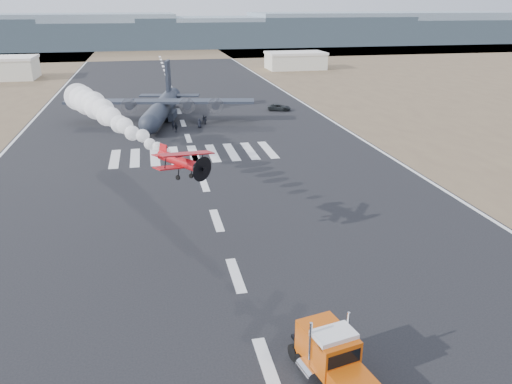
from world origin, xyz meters
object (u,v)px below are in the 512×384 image
object	(u,v)px
semi_truck	(332,357)
crew_d	(176,127)
crew_b	(206,120)
crew_h	(204,119)
hangar_right	(295,60)
crew_a	(173,125)
support_vehicle	(279,107)
transport_aircraft	(162,107)
crew_g	(128,127)
crew_f	(147,121)
crew_e	(200,123)
aerobatic_biplane	(181,161)
crew_c	(150,123)

from	to	relation	value
semi_truck	crew_d	bearing A→B (deg)	83.04
crew_b	crew_h	world-z (taller)	crew_h
hangar_right	crew_a	bearing A→B (deg)	-120.18
semi_truck	support_vehicle	world-z (taller)	semi_truck
transport_aircraft	crew_d	bearing A→B (deg)	-67.55
crew_b	crew_g	xyz separation A→B (m)	(-14.66, -2.58, 0.00)
semi_truck	crew_g	size ratio (longest dim) A/B	5.14
support_vehicle	crew_d	bearing A→B (deg)	143.86
crew_d	crew_f	world-z (taller)	crew_d
support_vehicle	crew_a	world-z (taller)	crew_a
semi_truck	support_vehicle	size ratio (longest dim) A/B	1.66
support_vehicle	crew_f	world-z (taller)	crew_f
support_vehicle	crew_a	size ratio (longest dim) A/B	2.88
crew_e	crew_d	bearing A→B (deg)	38.16
aerobatic_biplane	crew_b	size ratio (longest dim) A/B	3.96
crew_b	crew_e	xyz separation A→B (m)	(-1.54, -2.69, 0.08)
semi_truck	crew_c	size ratio (longest dim) A/B	4.92
hangar_right	support_vehicle	size ratio (longest dim) A/B	4.07
crew_d	crew_h	world-z (taller)	crew_d
crew_d	crew_h	bearing A→B (deg)	105.06
support_vehicle	crew_d	world-z (taller)	crew_d
aerobatic_biplane	crew_c	world-z (taller)	aerobatic_biplane
crew_h	crew_f	bearing A→B (deg)	-170.46
semi_truck	crew_f	xyz separation A→B (m)	(-10.45, 73.56, -0.95)
crew_c	crew_f	world-z (taller)	crew_f
support_vehicle	crew_b	bearing A→B (deg)	140.83
crew_c	crew_d	size ratio (longest dim) A/B	0.93
transport_aircraft	crew_a	size ratio (longest dim) A/B	21.10
transport_aircraft	crew_h	distance (m)	9.37
crew_d	crew_e	distance (m)	5.19
support_vehicle	crew_c	xyz separation A→B (m)	(-28.17, -10.39, 0.15)
aerobatic_biplane	crew_d	xyz separation A→B (m)	(2.02, 46.15, -7.62)
crew_e	crew_g	xyz separation A→B (m)	(-13.12, 0.11, -0.08)
crew_a	crew_d	distance (m)	2.14
aerobatic_biplane	crew_a	bearing A→B (deg)	68.53
semi_truck	transport_aircraft	distance (m)	77.91
crew_d	crew_a	bearing A→B (deg)	162.12
aerobatic_biplane	support_vehicle	bearing A→B (deg)	47.74
crew_d	crew_g	xyz separation A→B (m)	(-8.54, 2.55, -0.10)
semi_truck	aerobatic_biplane	bearing A→B (deg)	97.86
semi_truck	crew_f	world-z (taller)	semi_truck
crew_h	semi_truck	bearing A→B (deg)	-76.86
crew_a	crew_h	size ratio (longest dim) A/B	1.05
crew_b	crew_a	bearing A→B (deg)	137.58
hangar_right	crew_c	bearing A→B (deg)	-123.10
support_vehicle	crew_c	distance (m)	30.02
aerobatic_biplane	crew_h	world-z (taller)	aerobatic_biplane
crew_d	crew_c	bearing A→B (deg)	-163.56
crew_b	crew_f	distance (m)	11.31
crew_e	crew_h	xyz separation A→B (m)	(1.22, 3.30, -0.06)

